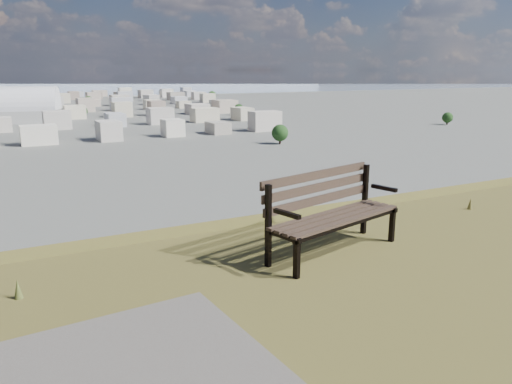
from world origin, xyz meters
TOP-DOWN VIEW (x-y plane):
  - park_bench at (-0.59, 2.71)m, footprint 1.87×0.99m
  - arena at (-1.92, 296.02)m, footprint 62.71×38.06m
  - city_blocks at (0.00, 394.44)m, footprint 395.00×361.00m

SIDE VIEW (x-z plane):
  - city_blocks at x=0.00m, z-range 0.00..7.00m
  - arena at x=-1.92m, z-range -6.53..18.17m
  - park_bench at x=-0.59m, z-range 25.06..25.99m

